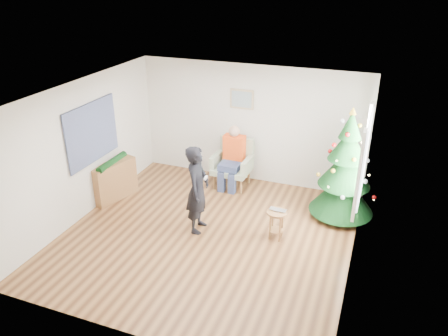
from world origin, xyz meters
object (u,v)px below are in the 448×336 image
at_px(christmas_tree, 345,170).
at_px(standing_man, 198,189).
at_px(armchair, 233,169).
at_px(stool, 276,224).
at_px(console, 114,181).

distance_m(christmas_tree, standing_man, 2.77).
distance_m(christmas_tree, armchair, 2.52).
height_order(christmas_tree, stool, christmas_tree).
height_order(christmas_tree, console, christmas_tree).
height_order(standing_man, console, standing_man).
distance_m(armchair, console, 2.54).
xyz_separation_m(stool, standing_man, (-1.41, -0.22, 0.54)).
bearing_deg(stool, console, 175.89).
distance_m(stool, console, 3.52).
xyz_separation_m(christmas_tree, armchair, (-2.40, 0.51, -0.60)).
height_order(christmas_tree, armchair, christmas_tree).
relative_size(christmas_tree, console, 2.19).
height_order(armchair, console, armchair).
distance_m(stool, armchair, 2.21).
distance_m(christmas_tree, console, 4.61).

